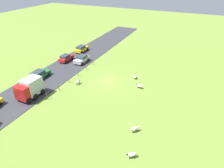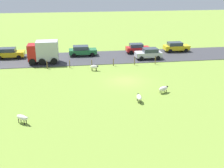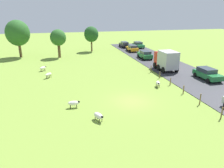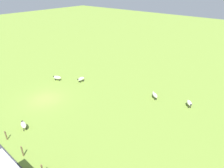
{
  "view_description": "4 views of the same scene",
  "coord_description": "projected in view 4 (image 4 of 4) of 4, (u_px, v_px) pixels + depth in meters",
  "views": [
    {
      "loc": [
        -14.53,
        29.49,
        18.61
      ],
      "look_at": [
        -2.62,
        3.84,
        2.09
      ],
      "focal_mm": 31.23,
      "sensor_mm": 36.0,
      "label": 1
    },
    {
      "loc": [
        -31.23,
        6.38,
        11.45
      ],
      "look_at": [
        -4.79,
        2.4,
        1.5
      ],
      "focal_mm": 44.71,
      "sensor_mm": 36.0,
      "label": 2
    },
    {
      "loc": [
        -7.13,
        -19.39,
        9.28
      ],
      "look_at": [
        -1.91,
        1.47,
        1.64
      ],
      "focal_mm": 32.97,
      "sensor_mm": 36.0,
      "label": 3
    },
    {
      "loc": [
        11.03,
        20.49,
        13.51
      ],
      "look_at": [
        -6.46,
        5.86,
        1.59
      ],
      "focal_mm": 31.51,
      "sensor_mm": 36.0,
      "label": 4
    }
  ],
  "objects": [
    {
      "name": "ground_plane",
      "position": [
        45.0,
        99.0,
        25.41
      ],
      "size": [
        160.0,
        160.0,
        0.0
      ],
      "primitive_type": "plane",
      "color": "olive"
    },
    {
      "name": "sheep_3",
      "position": [
        81.0,
        79.0,
        29.52
      ],
      "size": [
        1.26,
        0.54,
        0.74
      ],
      "color": "white",
      "rests_on": "ground_plane"
    },
    {
      "name": "sheep_2",
      "position": [
        57.0,
        78.0,
        30.01
      ],
      "size": [
        0.98,
        1.29,
        0.74
      ],
      "color": "silver",
      "rests_on": "ground_plane"
    },
    {
      "name": "sheep_0",
      "position": [
        189.0,
        103.0,
        23.65
      ],
      "size": [
        1.16,
        1.06,
        0.75
      ],
      "color": "silver",
      "rests_on": "ground_plane"
    },
    {
      "name": "sheep_1",
      "position": [
        24.0,
        125.0,
        20.04
      ],
      "size": [
        0.75,
        1.19,
        0.78
      ],
      "color": "silver",
      "rests_on": "ground_plane"
    },
    {
      "name": "fence_post_4",
      "position": [
        22.0,
        151.0,
        16.92
      ],
      "size": [
        0.12,
        0.12,
        1.06
      ],
      "primitive_type": "cylinder",
      "color": "brown",
      "rests_on": "ground_plane"
    },
    {
      "name": "sheep_4",
      "position": [
        155.0,
        95.0,
        25.26
      ],
      "size": [
        1.08,
        1.21,
        0.77
      ],
      "color": "silver",
      "rests_on": "ground_plane"
    },
    {
      "name": "fence_post_3",
      "position": [
        6.0,
        135.0,
        18.68
      ],
      "size": [
        0.12,
        0.12,
        1.01
      ],
      "primitive_type": "cylinder",
      "color": "brown",
      "rests_on": "ground_plane"
    }
  ]
}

